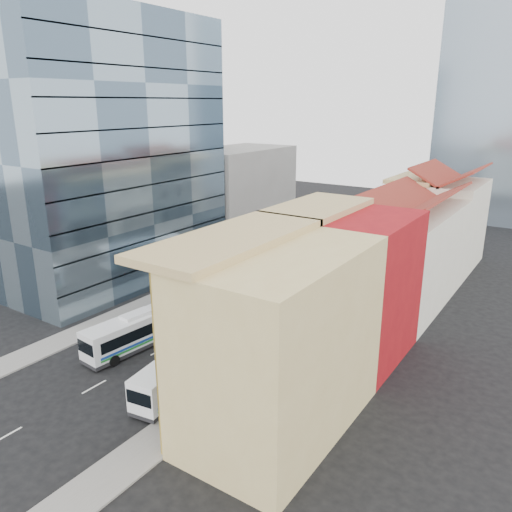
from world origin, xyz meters
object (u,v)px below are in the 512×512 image
Objects in this scene: office_tower at (112,153)px; bus_right at (180,369)px; bus_left_far at (241,273)px; sedan_left at (106,350)px; bus_left_near at (137,330)px; shophouse_tan at (281,342)px.

office_tower is 3.08× the size of bus_right.
bus_left_far reaches higher than sedan_left.
sedan_left is at bearing -100.51° from bus_left_near.
office_tower reaches higher than shophouse_tan.
bus_left_near is at bearing 171.35° from shophouse_tan.
bus_left_near is at bearing -37.63° from office_tower.
bus_left_far is at bearing 21.07° from office_tower.
bus_left_near is (-16.00, 2.43, -4.36)m from shophouse_tan.
bus_left_far is at bearing 98.97° from bus_left_near.
bus_left_far is (13.95, 5.37, -13.24)m from office_tower.
shophouse_tan reaches higher than bus_left_far.
office_tower is at bearing 139.26° from bus_right.
office_tower is 24.77m from sedan_left.
sedan_left is at bearing -45.53° from office_tower.
shophouse_tan is 9.60m from bus_right.
office_tower reaches higher than bus_left_far.
bus_left_far is at bearing 85.50° from sedan_left.
bus_left_near reaches higher than bus_right.
sedan_left is (-0.82, -2.88, -0.92)m from bus_left_near.
office_tower is at bearing 147.78° from bus_left_near.
shophouse_tan is at bearing -24.30° from office_tower.
office_tower reaches higher than sedan_left.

